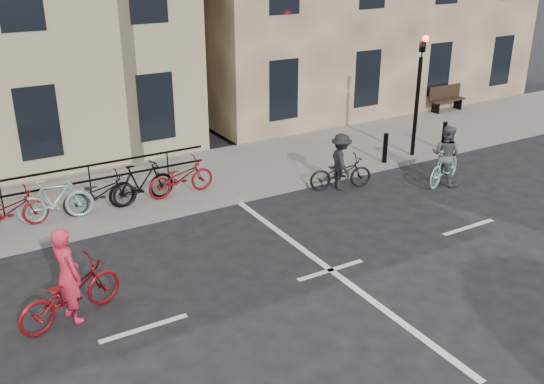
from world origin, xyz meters
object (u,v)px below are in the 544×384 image
traffic_light (419,81)px  bench (446,97)px  cyclist_grey (445,161)px  cyclist_pink (69,288)px  cyclist_dark (341,167)px

traffic_light → bench: size_ratio=2.44×
traffic_light → cyclist_grey: (-0.67, -1.97, -1.77)m
bench → cyclist_grey: (-5.47, -5.36, 0.01)m
bench → cyclist_pink: (-15.98, -6.79, -0.05)m
traffic_light → cyclist_pink: size_ratio=1.84×
cyclist_pink → traffic_light: bearing=-91.7°
bench → traffic_light: bearing=-144.8°
traffic_light → bench: bearing=35.2°
traffic_light → bench: 6.14m
bench → cyclist_dark: (-8.16, -4.19, -0.06)m
bench → cyclist_pink: bearing=-157.0°
cyclist_pink → bench: bearing=-85.6°
bench → cyclist_dark: cyclist_dark is taller
bench → cyclist_pink: 17.36m
cyclist_pink → cyclist_dark: size_ratio=1.15×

